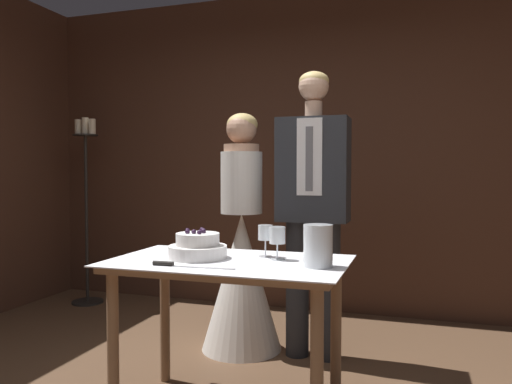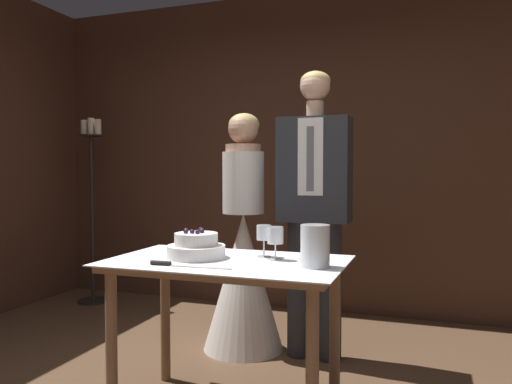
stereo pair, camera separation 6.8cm
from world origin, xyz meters
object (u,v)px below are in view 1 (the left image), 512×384
object	(u,v)px
cake_knife	(177,265)
bride	(242,263)
wine_glass_near	(277,236)
candle_stand	(86,207)
wine_glass_middle	(265,234)
hurricane_candle	(318,247)
cake_table	(229,283)
groom	(313,200)
tiered_cake	(198,247)

from	to	relation	value
cake_knife	bride	bearing A→B (deg)	91.43
wine_glass_near	candle_stand	distance (m)	2.66
wine_glass_middle	candle_stand	bearing A→B (deg)	146.44
wine_glass_near	cake_knife	bearing A→B (deg)	-141.35
hurricane_candle	bride	bearing A→B (deg)	127.19
wine_glass_middle	hurricane_candle	xyz separation A→B (m)	(0.31, -0.18, -0.02)
hurricane_candle	bride	world-z (taller)	bride
wine_glass_middle	candle_stand	distance (m)	2.56
cake_table	bride	distance (m)	0.92
cake_table	cake_knife	size ratio (longest dim) A/B	2.92
bride	candle_stand	world-z (taller)	candle_stand
wine_glass_middle	bride	xyz separation A→B (m)	(-0.39, 0.73, -0.30)
wine_glass_middle	cake_knife	bearing A→B (deg)	-129.93
candle_stand	wine_glass_near	bearing A→B (deg)	-33.68
cake_knife	hurricane_candle	distance (m)	0.65
cake_table	groom	size ratio (longest dim) A/B	0.63
cake_knife	hurricane_candle	bearing A→B (deg)	14.42
cake_table	wine_glass_near	world-z (taller)	wine_glass_near
tiered_cake	bride	bearing A→B (deg)	94.95
wine_glass_middle	hurricane_candle	size ratio (longest dim) A/B	0.84
cake_table	wine_glass_near	distance (m)	0.33
bride	groom	distance (m)	0.66
hurricane_candle	groom	bearing A→B (deg)	102.72
cake_table	candle_stand	size ratio (longest dim) A/B	0.69
hurricane_candle	groom	size ratio (longest dim) A/B	0.11
cake_table	candle_stand	bearing A→B (deg)	141.83
hurricane_candle	tiered_cake	bearing A→B (deg)	176.20
bride	cake_knife	bearing A→B (deg)	-85.98
wine_glass_near	bride	world-z (taller)	bride
wine_glass_near	wine_glass_middle	xyz separation A→B (m)	(-0.08, 0.06, -0.00)
cake_knife	bride	world-z (taller)	bride
tiered_cake	cake_table	bearing A→B (deg)	-2.16
candle_stand	wine_glass_middle	bearing A→B (deg)	-33.56
hurricane_candle	bride	size ratio (longest dim) A/B	0.12
wine_glass_near	bride	xyz separation A→B (m)	(-0.47, 0.79, -0.30)
bride	cake_table	bearing A→B (deg)	-74.51
wine_glass_near	wine_glass_middle	distance (m)	0.10
cake_table	wine_glass_middle	world-z (taller)	wine_glass_middle
candle_stand	hurricane_candle	bearing A→B (deg)	-33.23
cake_table	bride	bearing A→B (deg)	105.49
tiered_cake	wine_glass_middle	xyz separation A→B (m)	(0.31, 0.14, 0.06)
cake_table	tiered_cake	distance (m)	0.24
wine_glass_middle	candle_stand	xyz separation A→B (m)	(-2.13, 1.42, -0.00)
hurricane_candle	candle_stand	distance (m)	2.92
tiered_cake	cake_knife	distance (m)	0.23
groom	candle_stand	distance (m)	2.34
cake_knife	groom	distance (m)	1.20
groom	candle_stand	size ratio (longest dim) A/B	1.09
cake_knife	candle_stand	distance (m)	2.55
tiered_cake	bride	size ratio (longest dim) A/B	0.18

